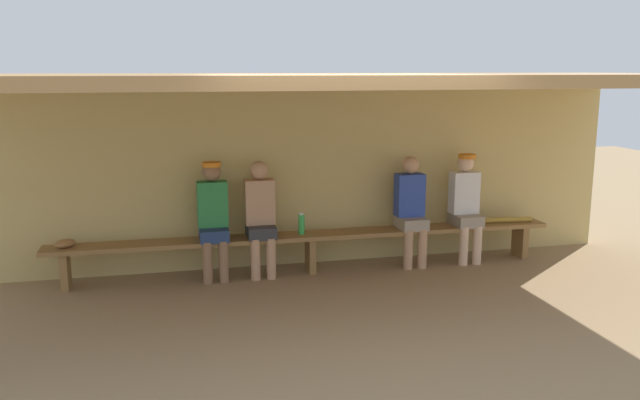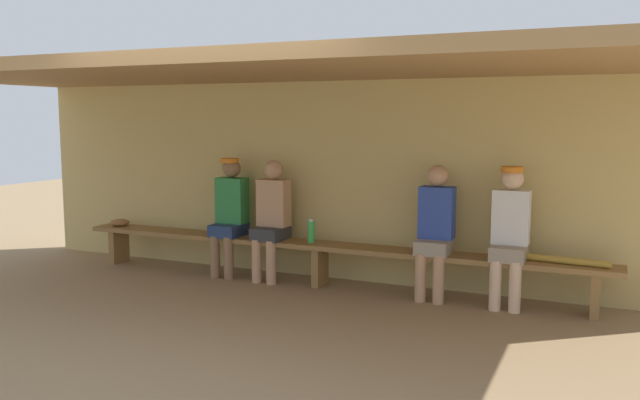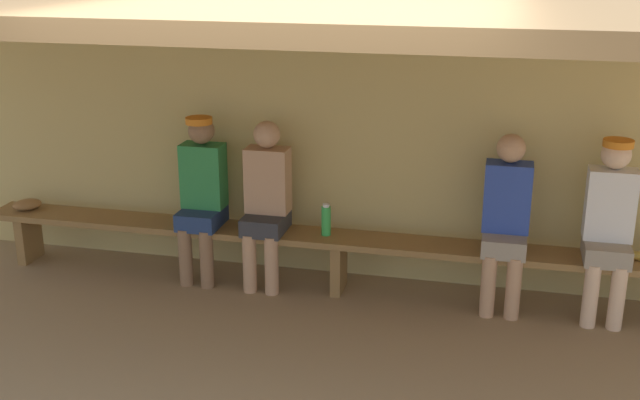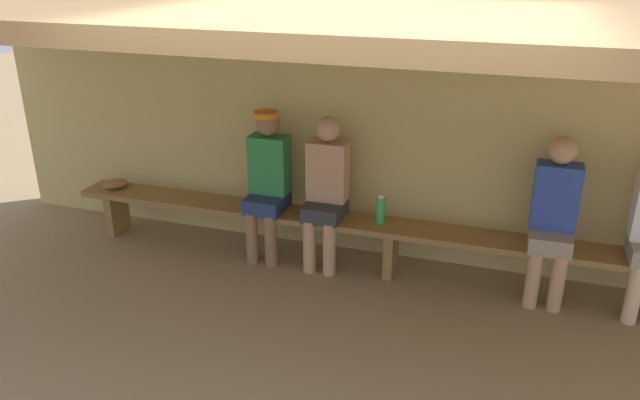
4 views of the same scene
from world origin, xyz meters
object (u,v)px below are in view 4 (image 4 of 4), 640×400
(player_with_sunglasses, at_px, (554,214))
(water_bottle_clear, at_px, (381,210))
(player_in_red, at_px, (326,187))
(bench, at_px, (392,233))
(baseball_glove_worn, at_px, (115,184))
(player_in_blue, at_px, (267,179))

(player_with_sunglasses, distance_m, water_bottle_clear, 1.37)
(player_in_red, xyz_separation_m, water_bottle_clear, (0.48, 0.00, -0.15))
(bench, distance_m, baseball_glove_worn, 2.74)
(player_with_sunglasses, bearing_deg, player_in_blue, 179.99)
(water_bottle_clear, bearing_deg, player_in_blue, -179.77)
(player_in_blue, relative_size, player_with_sunglasses, 1.01)
(player_with_sunglasses, xyz_separation_m, water_bottle_clear, (-1.36, 0.00, -0.15))
(bench, height_order, player_in_blue, player_in_blue)
(bench, xyz_separation_m, player_in_red, (-0.59, 0.00, 0.34))
(bench, relative_size, player_in_red, 4.49)
(player_in_blue, distance_m, baseball_glove_worn, 1.62)
(player_in_red, height_order, player_in_blue, player_in_blue)
(player_in_red, xyz_separation_m, player_with_sunglasses, (1.84, 0.00, 0.00))
(player_in_blue, relative_size, water_bottle_clear, 5.24)
(player_in_blue, distance_m, player_with_sunglasses, 2.38)
(player_in_red, distance_m, baseball_glove_worn, 2.16)
(player_with_sunglasses, bearing_deg, baseball_glove_worn, 179.90)
(water_bottle_clear, bearing_deg, player_in_red, -179.46)
(bench, height_order, player_with_sunglasses, player_with_sunglasses)
(player_with_sunglasses, relative_size, water_bottle_clear, 5.20)
(baseball_glove_worn, bearing_deg, bench, 134.45)
(bench, bearing_deg, player_in_blue, 179.82)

